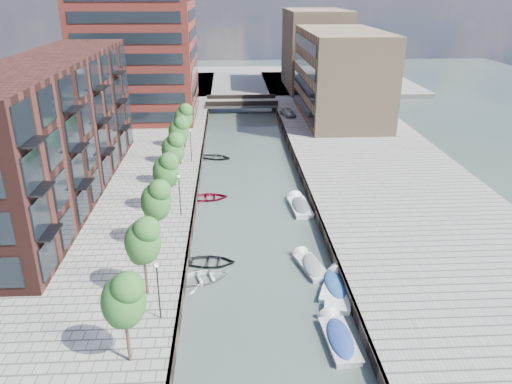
{
  "coord_description": "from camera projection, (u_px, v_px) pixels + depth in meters",
  "views": [
    {
      "loc": [
        -2.37,
        -19.76,
        21.42
      ],
      "look_at": [
        0.0,
        23.48,
        3.5
      ],
      "focal_mm": 35.0,
      "sensor_mm": 36.0,
      "label": 1
    }
  ],
  "objects": [
    {
      "name": "lamp_2",
      "position": [
        191.0,
        142.0,
        61.74
      ],
      "size": [
        0.24,
        0.24,
        4.12
      ],
      "color": "black",
      "rests_on": "quay_left"
    },
    {
      "name": "apartment_block",
      "position": [
        54.0,
        130.0,
        50.15
      ],
      "size": [
        8.0,
        38.0,
        14.0
      ],
      "primitive_type": "cube",
      "color": "black",
      "rests_on": "quay_left"
    },
    {
      "name": "water",
      "position": [
        249.0,
        168.0,
        63.45
      ],
      "size": [
        300.0,
        300.0,
        0.0
      ],
      "primitive_type": "plane",
      "color": "#38473F",
      "rests_on": "ground"
    },
    {
      "name": "tree_5",
      "position": [
        179.0,
        131.0,
        60.07
      ],
      "size": [
        2.5,
        2.5,
        5.95
      ],
      "color": "#382619",
      "rests_on": "quay_left"
    },
    {
      "name": "tree_4",
      "position": [
        173.0,
        148.0,
        53.61
      ],
      "size": [
        2.5,
        2.5,
        5.95
      ],
      "color": "#382619",
      "rests_on": "quay_left"
    },
    {
      "name": "quay_wall_right",
      "position": [
        297.0,
        163.0,
        63.57
      ],
      "size": [
        0.25,
        140.0,
        1.0
      ],
      "primitive_type": "cube",
      "color": "#332823",
      "rests_on": "ground"
    },
    {
      "name": "tree_1",
      "position": [
        143.0,
        240.0,
        34.23
      ],
      "size": [
        2.5,
        2.5,
        5.95
      ],
      "color": "#382619",
      "rests_on": "quay_left"
    },
    {
      "name": "lamp_1",
      "position": [
        180.0,
        191.0,
        46.98
      ],
      "size": [
        0.24,
        0.24,
        4.12
      ],
      "color": "black",
      "rests_on": "quay_left"
    },
    {
      "name": "tan_block_far",
      "position": [
        315.0,
        50.0,
        105.11
      ],
      "size": [
        12.0,
        20.0,
        16.0
      ],
      "primitive_type": "cube",
      "color": "#8B7255",
      "rests_on": "quay_right"
    },
    {
      "name": "motorboat_1",
      "position": [
        310.0,
        265.0,
        41.03
      ],
      "size": [
        2.69,
        4.84,
        1.53
      ],
      "color": "#BCBCBA",
      "rests_on": "ground"
    },
    {
      "name": "tree_6",
      "position": [
        183.0,
        117.0,
        66.53
      ],
      "size": [
        2.5,
        2.5,
        5.95
      ],
      "color": "#382619",
      "rests_on": "quay_left"
    },
    {
      "name": "quay_right",
      "position": [
        373.0,
        162.0,
        64.07
      ],
      "size": [
        20.0,
        140.0,
        1.0
      ],
      "primitive_type": "cube",
      "color": "gray",
      "rests_on": "ground"
    },
    {
      "name": "sloop_3",
      "position": [
        203.0,
        281.0,
        39.16
      ],
      "size": [
        5.18,
        4.39,
        0.91
      ],
      "primitive_type": "imported",
      "rotation": [
        0.0,
        0.0,
        1.9
      ],
      "color": "white",
      "rests_on": "ground"
    },
    {
      "name": "motorboat_3",
      "position": [
        336.0,
        284.0,
        38.4
      ],
      "size": [
        3.25,
        5.18,
        1.63
      ],
      "color": "white",
      "rests_on": "ground"
    },
    {
      "name": "tan_block_near",
      "position": [
        341.0,
        75.0,
        81.5
      ],
      "size": [
        12.0,
        25.0,
        14.0
      ],
      "primitive_type": "cube",
      "color": "#8B7255",
      "rests_on": "quay_right"
    },
    {
      "name": "sloop_4",
      "position": [
        216.0,
        159.0,
        66.89
      ],
      "size": [
        4.77,
        4.04,
        0.84
      ],
      "primitive_type": "imported",
      "rotation": [
        0.0,
        0.0,
        1.25
      ],
      "color": "black",
      "rests_on": "ground"
    },
    {
      "name": "tree_2",
      "position": [
        156.0,
        199.0,
        40.69
      ],
      "size": [
        2.5,
        2.5,
        5.95
      ],
      "color": "#382619",
      "rests_on": "quay_left"
    },
    {
      "name": "quay_wall_left",
      "position": [
        201.0,
        165.0,
        62.95
      ],
      "size": [
        0.25,
        140.0,
        1.0
      ],
      "primitive_type": "cube",
      "color": "#332823",
      "rests_on": "ground"
    },
    {
      "name": "tree_0",
      "position": [
        123.0,
        299.0,
        27.77
      ],
      "size": [
        2.5,
        2.5,
        5.95
      ],
      "color": "#382619",
      "rests_on": "quay_left"
    },
    {
      "name": "lamp_0",
      "position": [
        158.0,
        285.0,
        32.22
      ],
      "size": [
        0.24,
        0.24,
        4.12
      ],
      "color": "black",
      "rests_on": "quay_left"
    },
    {
      "name": "far_closure",
      "position": [
        238.0,
        81.0,
        118.62
      ],
      "size": [
        80.0,
        40.0,
        1.0
      ],
      "primitive_type": "cube",
      "color": "gray",
      "rests_on": "ground"
    },
    {
      "name": "bridge",
      "position": [
        242.0,
        103.0,
        92.44
      ],
      "size": [
        13.0,
        6.0,
        1.3
      ],
      "color": "gray",
      "rests_on": "ground"
    },
    {
      "name": "tower",
      "position": [
        136.0,
        23.0,
        79.54
      ],
      "size": [
        18.0,
        18.0,
        30.0
      ],
      "primitive_type": "cube",
      "color": "#97352B",
      "rests_on": "quay_left"
    },
    {
      "name": "motorboat_4",
      "position": [
        299.0,
        206.0,
        52.05
      ],
      "size": [
        2.21,
        5.4,
        1.76
      ],
      "color": "white",
      "rests_on": "ground"
    },
    {
      "name": "sloop_0",
      "position": [
        211.0,
        264.0,
        41.51
      ],
      "size": [
        4.27,
        3.2,
        0.84
      ],
      "primitive_type": "imported",
      "rotation": [
        0.0,
        0.0,
        1.49
      ],
      "color": "black",
      "rests_on": "ground"
    },
    {
      "name": "car",
      "position": [
        287.0,
        112.0,
        84.38
      ],
      "size": [
        2.83,
        4.4,
        1.4
      ],
      "primitive_type": "imported",
      "rotation": [
        0.0,
        0.0,
        0.31
      ],
      "color": "#AEB1B3",
      "rests_on": "quay_right"
    },
    {
      "name": "motorboat_0",
      "position": [
        338.0,
        336.0,
        32.62
      ],
      "size": [
        2.08,
        5.15,
        1.68
      ],
      "color": "#B1B1AF",
      "rests_on": "ground"
    },
    {
      "name": "sloop_2",
      "position": [
        209.0,
        199.0,
        54.17
      ],
      "size": [
        4.35,
        3.24,
        0.86
      ],
      "primitive_type": "imported",
      "rotation": [
        0.0,
        0.0,
        1.64
      ],
      "color": "maroon",
      "rests_on": "ground"
    },
    {
      "name": "motorboat_2",
      "position": [
        337.0,
        289.0,
        37.86
      ],
      "size": [
        2.82,
        5.52,
        1.76
      ],
      "color": "white",
      "rests_on": "ground"
    },
    {
      "name": "tree_3",
      "position": [
        166.0,
        170.0,
        47.15
      ],
      "size": [
        2.5,
        2.5,
        5.95
      ],
      "color": "#382619",
      "rests_on": "quay_left"
    }
  ]
}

